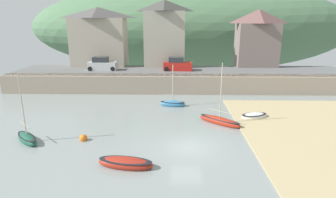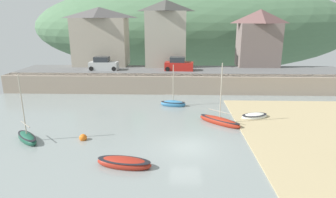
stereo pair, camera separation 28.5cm
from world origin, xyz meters
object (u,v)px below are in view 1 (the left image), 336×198
(parked_car_near_slipway, at_px, (102,65))
(parked_car_by_wall, at_px, (178,65))
(mooring_buoy, at_px, (83,138))
(waterfront_building_left, at_px, (99,36))
(waterfront_building_centre, at_px, (165,33))
(sailboat_nearest_shore, at_px, (254,116))
(sailboat_far_left, at_px, (220,121))
(dinghy_open_wooden, at_px, (125,163))
(sailboat_tall_mast, at_px, (27,138))
(fishing_boat_green, at_px, (173,103))
(waterfront_building_right, at_px, (257,38))

(parked_car_near_slipway, distance_m, parked_car_by_wall, 11.03)
(mooring_buoy, bearing_deg, waterfront_building_left, 100.50)
(waterfront_building_centre, bearing_deg, sailboat_nearest_shore, -62.43)
(mooring_buoy, bearing_deg, parked_car_by_wall, 68.06)
(sailboat_far_left, xyz_separation_m, dinghy_open_wooden, (-7.60, -8.33, -0.04))
(waterfront_building_left, relative_size, sailboat_tall_mast, 1.59)
(waterfront_building_centre, distance_m, sailboat_tall_mast, 27.57)
(waterfront_building_left, relative_size, parked_car_by_wall, 2.14)
(waterfront_building_left, relative_size, sailboat_far_left, 1.50)
(sailboat_far_left, distance_m, fishing_boat_green, 7.22)
(waterfront_building_right, bearing_deg, waterfront_building_left, -180.00)
(waterfront_building_right, bearing_deg, sailboat_tall_mast, -135.44)
(waterfront_building_left, distance_m, waterfront_building_right, 24.85)
(waterfront_building_right, height_order, dinghy_open_wooden, waterfront_building_right)
(sailboat_nearest_shore, xyz_separation_m, mooring_buoy, (-15.49, -5.79, -0.03))
(sailboat_far_left, distance_m, parked_car_by_wall, 16.28)
(waterfront_building_left, height_order, parked_car_by_wall, waterfront_building_left)
(fishing_boat_green, bearing_deg, mooring_buoy, -117.51)
(waterfront_building_centre, bearing_deg, sailboat_tall_mast, -113.00)
(parked_car_by_wall, relative_size, mooring_buoy, 6.72)
(parked_car_near_slipway, bearing_deg, waterfront_building_centre, 27.62)
(fishing_boat_green, bearing_deg, waterfront_building_left, 138.41)
(sailboat_nearest_shore, distance_m, mooring_buoy, 16.53)
(sailboat_far_left, xyz_separation_m, sailboat_tall_mast, (-16.26, -4.45, -0.00))
(waterfront_building_right, bearing_deg, dinghy_open_wooden, -119.74)
(parked_car_near_slipway, bearing_deg, sailboat_tall_mast, -92.86)
(waterfront_building_left, distance_m, dinghy_open_wooden, 30.41)
(fishing_boat_green, bearing_deg, waterfront_building_right, 56.83)
(fishing_boat_green, xyz_separation_m, mooring_buoy, (-7.27, -9.77, -0.11))
(waterfront_building_right, bearing_deg, sailboat_nearest_shore, -104.92)
(waterfront_building_centre, bearing_deg, fishing_boat_green, -84.54)
(waterfront_building_centre, distance_m, parked_car_by_wall, 6.55)
(mooring_buoy, bearing_deg, sailboat_nearest_shore, 20.50)
(parked_car_by_wall, bearing_deg, waterfront_building_centre, 118.14)
(waterfront_building_right, xyz_separation_m, parked_car_near_slipway, (-23.49, -4.50, -3.63))
(waterfront_building_centre, xyz_separation_m, sailboat_tall_mast, (-10.40, -24.50, -7.22))
(sailboat_nearest_shore, height_order, parked_car_near_slipway, parked_car_near_slipway)
(waterfront_building_left, height_order, sailboat_tall_mast, waterfront_building_left)
(fishing_boat_green, bearing_deg, parked_car_near_slipway, 145.60)
(waterfront_building_left, relative_size, fishing_boat_green, 1.82)
(sailboat_tall_mast, bearing_deg, parked_car_by_wall, 102.68)
(waterfront_building_left, distance_m, fishing_boat_green, 19.74)
(waterfront_building_left, xyz_separation_m, sailboat_tall_mast, (-0.02, -24.50, -6.68))
(parked_car_by_wall, height_order, mooring_buoy, parked_car_by_wall)
(waterfront_building_centre, distance_m, parked_car_near_slipway, 10.96)
(waterfront_building_left, xyz_separation_m, mooring_buoy, (4.47, -24.15, -6.79))
(waterfront_building_centre, bearing_deg, sailboat_far_left, -73.70)
(waterfront_building_left, xyz_separation_m, parked_car_near_slipway, (1.36, -4.50, -3.78))
(parked_car_near_slipway, bearing_deg, waterfront_building_left, 107.89)
(sailboat_nearest_shore, bearing_deg, parked_car_near_slipway, 123.30)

